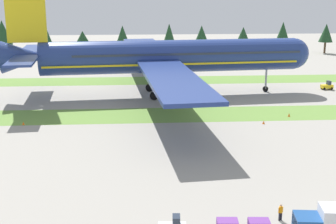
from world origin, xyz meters
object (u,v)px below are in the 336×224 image
catering_truck (335,224)px  taxiway_marker_2 (264,122)px  airliner (162,56)px  taxiway_marker_1 (23,123)px  ground_crew_marshaller (281,212)px  pushback_tractor (327,86)px  taxiway_marker_0 (289,115)px

catering_truck → taxiway_marker_2: size_ratio=12.88×
airliner → taxiway_marker_1: bearing=-54.8°
ground_crew_marshaller → taxiway_marker_2: bearing=54.4°
pushback_tractor → taxiway_marker_2: size_ratio=4.85×
catering_truck → taxiway_marker_0: catering_truck is taller
catering_truck → pushback_tractor: (25.57, 64.11, -1.14)m
airliner → taxiway_marker_0: (21.62, -18.67, -8.03)m
airliner → pushback_tractor: (37.58, 3.41, -7.54)m
catering_truck → pushback_tractor: catering_truck is taller
airliner → catering_truck: airliner is taller
airliner → ground_crew_marshaller: 57.25m
taxiway_marker_0 → catering_truck: bearing=-102.9°
airliner → pushback_tractor: size_ratio=29.53×
taxiway_marker_1 → taxiway_marker_0: bearing=2.7°
pushback_tractor → airliner: bearing=90.0°
catering_truck → taxiway_marker_0: (9.61, 42.02, -1.63)m
catering_truck → pushback_tractor: bearing=-14.5°
catering_truck → ground_crew_marshaller: size_ratio=4.13×
airliner → pushback_tractor: bearing=90.0°
taxiway_marker_0 → taxiway_marker_1: size_ratio=1.20×
ground_crew_marshaller → taxiway_marker_1: bearing=110.0°
airliner → catering_truck: bearing=6.0°
airliner → taxiway_marker_1: 33.19m
catering_truck → taxiway_marker_1: (-36.52, 39.84, -1.69)m
airliner → ground_crew_marshaller: airliner is taller
ground_crew_marshaller → taxiway_marker_0: ground_crew_marshaller is taller
pushback_tractor → taxiway_marker_2: bearing=135.3°
airliner → catering_truck: size_ratio=11.12×
catering_truck → taxiway_marker_1: bearing=49.7°
catering_truck → ground_crew_marshaller: 5.81m
pushback_tractor → taxiway_marker_2: pushback_tractor is taller
airliner → taxiway_marker_0: bearing=44.0°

